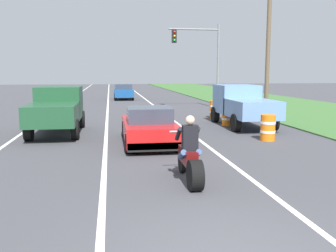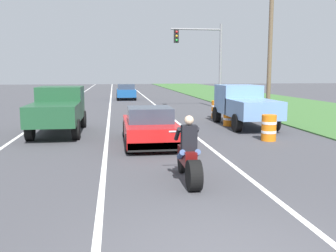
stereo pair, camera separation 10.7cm
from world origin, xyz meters
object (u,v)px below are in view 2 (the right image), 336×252
at_px(sports_car_red, 149,127).
at_px(construction_barrel_nearest, 269,128).
at_px(distant_car_far_ahead, 126,92).
at_px(motorcycle_with_rider, 189,159).
at_px(pickup_truck_right_shoulder_light_blue, 244,104).
at_px(pickup_truck_left_lane_dark_green, 58,108).
at_px(traffic_light_mast_near, 206,53).
at_px(construction_barrel_mid, 229,116).
at_px(construction_barrel_far, 216,109).

bearing_deg(sports_car_red, construction_barrel_nearest, 0.41).
bearing_deg(sports_car_red, distant_car_far_ahead, 90.23).
height_order(motorcycle_with_rider, pickup_truck_right_shoulder_light_blue, pickup_truck_right_shoulder_light_blue).
bearing_deg(pickup_truck_left_lane_dark_green, traffic_light_mast_near, 48.59).
bearing_deg(traffic_light_mast_near, sports_car_red, -112.02).
xyz_separation_m(motorcycle_with_rider, construction_barrel_mid, (3.86, 9.26, -0.09)).
height_order(pickup_truck_left_lane_dark_green, traffic_light_mast_near, traffic_light_mast_near).
xyz_separation_m(sports_car_red, distant_car_far_ahead, (-0.09, 23.08, 0.14)).
distance_m(motorcycle_with_rider, distant_car_far_ahead, 28.14).
bearing_deg(construction_barrel_far, distant_car_far_ahead, 106.45).
height_order(pickup_truck_right_shoulder_light_blue, construction_barrel_nearest, pickup_truck_right_shoulder_light_blue).
bearing_deg(traffic_light_mast_near, construction_barrel_far, -97.24).
bearing_deg(construction_barrel_nearest, distant_car_far_ahead, 101.52).
distance_m(traffic_light_mast_near, construction_barrel_nearest, 13.44).
relative_size(motorcycle_with_rider, traffic_light_mast_near, 0.37).
bearing_deg(motorcycle_with_rider, construction_barrel_mid, 67.37).
bearing_deg(distant_car_far_ahead, construction_barrel_nearest, -78.48).
relative_size(construction_barrel_mid, distant_car_far_ahead, 0.25).
height_order(motorcycle_with_rider, construction_barrel_far, motorcycle_with_rider).
relative_size(pickup_truck_left_lane_dark_green, pickup_truck_right_shoulder_light_blue, 1.00).
relative_size(motorcycle_with_rider, pickup_truck_right_shoulder_light_blue, 0.46).
bearing_deg(construction_barrel_mid, sports_car_red, -135.78).
relative_size(pickup_truck_left_lane_dark_green, construction_barrel_far, 4.80).
xyz_separation_m(construction_barrel_far, distant_car_far_ahead, (-4.64, 15.71, 0.27)).
relative_size(motorcycle_with_rider, pickup_truck_left_lane_dark_green, 0.46).
bearing_deg(traffic_light_mast_near, pickup_truck_right_shoulder_light_blue, -91.95).
distance_m(motorcycle_with_rider, traffic_light_mast_near, 19.00).
distance_m(construction_barrel_nearest, distant_car_far_ahead, 23.52).
bearing_deg(traffic_light_mast_near, pickup_truck_left_lane_dark_green, -131.41).
bearing_deg(distant_car_far_ahead, construction_barrel_far, -73.55).
bearing_deg(construction_barrel_nearest, pickup_truck_left_lane_dark_green, 160.54).
bearing_deg(sports_car_red, pickup_truck_left_lane_dark_green, 140.93).
bearing_deg(sports_car_red, traffic_light_mast_near, 67.98).
xyz_separation_m(pickup_truck_right_shoulder_light_blue, construction_barrel_mid, (-0.63, 0.32, -0.60)).
relative_size(motorcycle_with_rider, construction_barrel_mid, 2.21).
xyz_separation_m(pickup_truck_right_shoulder_light_blue, distant_car_far_ahead, (-5.04, 19.19, -0.33)).
bearing_deg(distant_car_far_ahead, pickup_truck_left_lane_dark_green, -99.95).
bearing_deg(distant_car_far_ahead, construction_barrel_mid, -76.84).
xyz_separation_m(construction_barrel_mid, construction_barrel_far, (0.22, 3.16, 0.00)).
bearing_deg(sports_car_red, construction_barrel_mid, 44.22).
relative_size(pickup_truck_right_shoulder_light_blue, construction_barrel_mid, 4.80).
height_order(motorcycle_with_rider, traffic_light_mast_near, traffic_light_mast_near).
xyz_separation_m(construction_barrel_mid, distant_car_far_ahead, (-4.41, 18.87, 0.27)).
height_order(pickup_truck_left_lane_dark_green, distant_car_far_ahead, pickup_truck_left_lane_dark_green).
xyz_separation_m(pickup_truck_left_lane_dark_green, construction_barrel_nearest, (8.23, -2.91, -0.60)).
height_order(construction_barrel_mid, construction_barrel_far, same).
bearing_deg(construction_barrel_mid, construction_barrel_far, 85.95).
bearing_deg(pickup_truck_left_lane_dark_green, distant_car_far_ahead, 80.05).
distance_m(motorcycle_with_rider, construction_barrel_mid, 10.04).
distance_m(sports_car_red, distant_car_far_ahead, 23.08).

